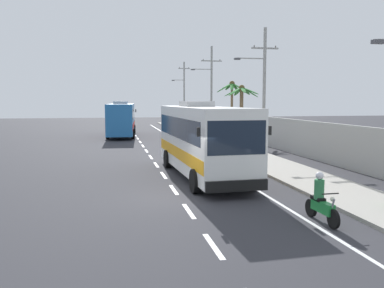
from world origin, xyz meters
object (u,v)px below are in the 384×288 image
utility_pole_far (211,88)px  motorcycle_trailing (321,202)px  coach_bus_far_lane (122,118)px  pedestrian_far_walk (225,134)px  palm_nearest (232,94)px  coach_bus_foreground (202,138)px  utility_pole_mid (263,86)px  pedestrian_near_kerb (242,136)px  palm_second (242,102)px  utility_pole_distant (184,92)px  motorcycle_beside_bus (199,146)px

utility_pole_far → motorcycle_trailing: bearing=-98.0°
coach_bus_far_lane → pedestrian_far_walk: bearing=-48.1°
coach_bus_far_lane → palm_nearest: (11.37, -3.83, 2.57)m
coach_bus_foreground → utility_pole_mid: size_ratio=1.14×
motorcycle_trailing → utility_pole_far: 35.45m
utility_pole_far → coach_bus_far_lane: bearing=-172.5°
motorcycle_trailing → utility_pole_mid: size_ratio=0.21×
pedestrian_near_kerb → palm_nearest: bearing=-71.6°
coach_bus_far_lane → utility_pole_mid: (10.31, -15.51, 2.99)m
coach_bus_foreground → palm_nearest: 22.70m
motorcycle_trailing → utility_pole_mid: 19.06m
coach_bus_far_lane → palm_second: size_ratio=2.13×
pedestrian_near_kerb → palm_second: bearing=-76.8°
pedestrian_far_walk → utility_pole_distant: size_ratio=0.16×
utility_pole_far → utility_pole_distant: utility_pole_far is taller
coach_bus_far_lane → motorcycle_trailing: 33.91m
coach_bus_far_lane → palm_second: (10.67, -9.24, 1.81)m
utility_pole_mid → palm_second: size_ratio=1.76×
utility_pole_far → palm_nearest: utility_pole_far is taller
motorcycle_trailing → utility_pole_far: bearing=82.0°
motorcycle_beside_bus → utility_pole_mid: utility_pole_mid is taller
utility_pole_far → palm_nearest: (1.02, -5.19, -0.83)m
motorcycle_trailing → utility_pole_far: size_ratio=0.19×
motorcycle_beside_bus → pedestrian_far_walk: pedestrian_far_walk is taller
coach_bus_far_lane → utility_pole_distant: size_ratio=1.15×
motorcycle_trailing → pedestrian_far_walk: bearing=81.8°
motorcycle_trailing → utility_pole_distant: bearing=84.9°
motorcycle_beside_bus → pedestrian_near_kerb: bearing=35.8°
motorcycle_trailing → coach_bus_foreground: bearing=103.4°
motorcycle_beside_bus → palm_nearest: (6.32, 13.03, 3.89)m
pedestrian_near_kerb → palm_second: 5.53m
motorcycle_beside_bus → utility_pole_far: (5.30, 18.22, 4.72)m
pedestrian_near_kerb → utility_pole_distant: 32.33m
pedestrian_far_walk → palm_second: palm_second is taller
motorcycle_beside_bus → utility_pole_distant: size_ratio=0.20×
utility_pole_mid → utility_pole_far: 16.88m
coach_bus_foreground → utility_pole_far: size_ratio=1.05×
coach_bus_foreground → palm_nearest: size_ratio=1.79×
coach_bus_far_lane → utility_pole_distant: 21.11m
coach_bus_foreground → palm_nearest: palm_nearest is taller
palm_second → utility_pole_distant: bearing=91.1°
coach_bus_foreground → utility_pole_distant: utility_pole_distant is taller
motorcycle_beside_bus → palm_second: bearing=53.6°
palm_second → utility_pole_mid: bearing=-93.3°
motorcycle_beside_bus → pedestrian_near_kerb: size_ratio=1.15×
motorcycle_trailing → palm_nearest: palm_nearest is taller
coach_bus_foreground → pedestrian_near_kerb: bearing=62.4°
pedestrian_near_kerb → utility_pole_distant: utility_pole_distant is taller
motorcycle_beside_bus → pedestrian_far_walk: 7.97m
pedestrian_near_kerb → utility_pole_far: (1.07, 15.17, 4.37)m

